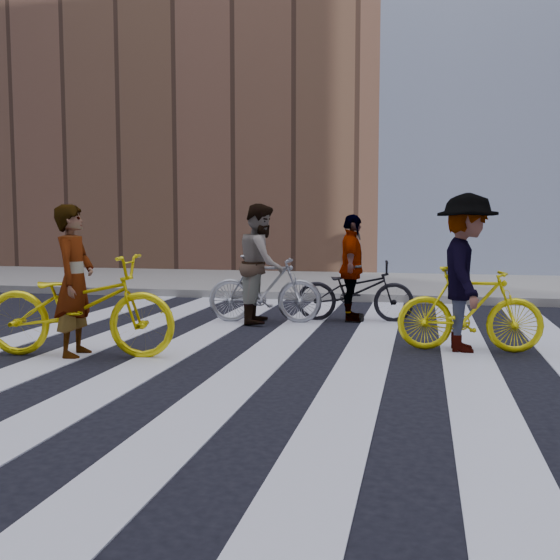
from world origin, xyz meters
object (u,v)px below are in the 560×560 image
(rider_left, at_px, (75,281))
(rider_rear, at_px, (352,268))
(bike_yellow_right, at_px, (470,309))
(bike_silver_mid, at_px, (265,289))
(bike_yellow_left, at_px, (79,306))
(rider_mid, at_px, (262,264))
(bike_dark_rear, at_px, (355,291))
(rider_right, at_px, (466,273))

(rider_left, distance_m, rider_rear, 4.20)
(bike_yellow_right, bearing_deg, bike_silver_mid, 59.78)
(bike_yellow_left, xyz_separation_m, rider_mid, (1.40, 2.76, 0.31))
(bike_yellow_left, relative_size, bike_dark_rear, 1.24)
(rider_right, bearing_deg, bike_dark_rear, 35.44)
(bike_yellow_right, height_order, rider_mid, rider_mid)
(bike_silver_mid, distance_m, bike_dark_rear, 1.35)
(bike_dark_rear, distance_m, rider_right, 2.51)
(bike_yellow_left, distance_m, bike_silver_mid, 3.12)
(bike_yellow_left, distance_m, bike_yellow_right, 4.43)
(bike_yellow_left, distance_m, rider_left, 0.28)
(bike_silver_mid, relative_size, bike_dark_rear, 0.96)
(bike_dark_rear, bearing_deg, bike_yellow_right, -147.06)
(rider_right, bearing_deg, bike_yellow_left, 104.78)
(rider_left, height_order, rider_rear, rider_left)
(rider_right, bearing_deg, rider_rear, 36.36)
(rider_rear, bearing_deg, rider_right, -147.06)
(bike_yellow_left, bearing_deg, rider_mid, -33.45)
(bike_dark_rear, height_order, rider_rear, rider_rear)
(rider_left, distance_m, rider_mid, 3.12)
(rider_left, bearing_deg, bike_dark_rear, -47.71)
(rider_left, distance_m, rider_right, 4.43)
(bike_yellow_right, bearing_deg, bike_dark_rear, 36.36)
(bike_yellow_left, bearing_deg, bike_dark_rear, -47.20)
(bike_yellow_left, height_order, rider_left, rider_left)
(bike_yellow_left, relative_size, bike_yellow_right, 1.32)
(bike_silver_mid, relative_size, rider_rear, 1.05)
(bike_dark_rear, distance_m, rider_left, 4.25)
(bike_yellow_right, bearing_deg, rider_right, 88.72)
(bike_yellow_right, relative_size, rider_mid, 0.93)
(rider_left, bearing_deg, bike_yellow_right, -80.87)
(bike_yellow_left, distance_m, rider_right, 4.39)
(bike_yellow_left, xyz_separation_m, rider_rear, (2.68, 3.19, 0.23))
(rider_left, height_order, rider_right, rider_right)
(rider_mid, bearing_deg, rider_right, -125.31)
(rider_rear, bearing_deg, bike_yellow_right, -146.16)
(bike_silver_mid, distance_m, rider_left, 3.16)
(rider_mid, bearing_deg, bike_dark_rear, -78.73)
(bike_silver_mid, height_order, rider_mid, rider_mid)
(bike_yellow_left, xyz_separation_m, bike_yellow_right, (4.26, 1.21, -0.08))
(bike_silver_mid, height_order, rider_right, rider_right)
(rider_mid, bearing_deg, bike_yellow_right, -124.88)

